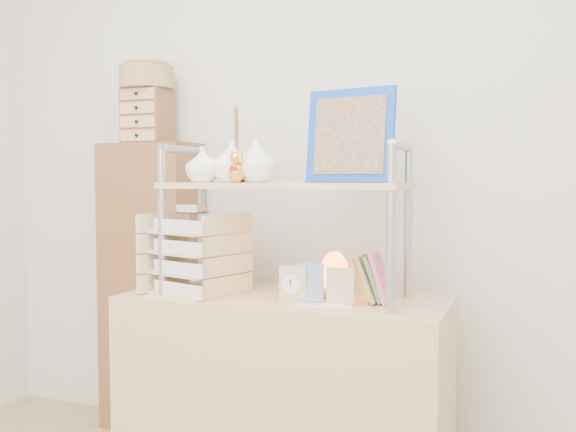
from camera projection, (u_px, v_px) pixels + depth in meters
name	position (u px, v px, depth m)	size (l,w,h in m)	color
desk	(284.00, 395.00, 2.40)	(1.20, 0.50, 0.75)	tan
cabinet	(152.00, 287.00, 3.03)	(0.45, 0.24, 1.35)	brown
hutch	(273.00, 177.00, 2.39)	(0.90, 0.34, 0.77)	#989BA5
letter_tray	(193.00, 258.00, 2.43)	(0.34, 0.34, 0.34)	#DFBB86
salt_lamp	(334.00, 274.00, 2.35)	(0.11, 0.11, 0.17)	brown
desk_clock	(293.00, 285.00, 2.24)	(0.10, 0.06, 0.13)	tan
postcard_stand	(324.00, 294.00, 2.21)	(0.21, 0.11, 0.14)	white
drawer_chest	(147.00, 116.00, 2.96)	(0.20, 0.16, 0.25)	brown
woven_basket	(147.00, 78.00, 2.95)	(0.25, 0.25, 0.10)	olive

